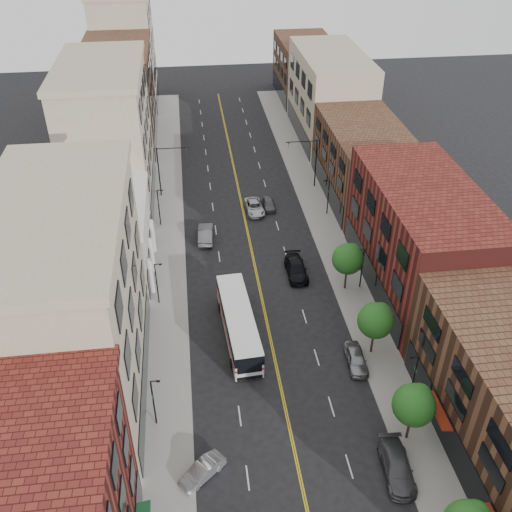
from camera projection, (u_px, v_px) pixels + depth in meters
name	position (u px, v px, depth m)	size (l,w,h in m)	color
ground	(304.00, 496.00, 42.45)	(220.00, 220.00, 0.00)	black
sidewalk_left	(169.00, 246.00, 69.91)	(4.00, 110.00, 0.15)	gray
sidewalk_right	(328.00, 235.00, 71.97)	(4.00, 110.00, 0.15)	gray
bldg_l_tanoffice	(72.00, 310.00, 46.16)	(10.00, 22.00, 18.00)	tan
bldg_l_white	(103.00, 241.00, 63.68)	(10.00, 14.00, 8.00)	silver
bldg_l_far_a	(109.00, 138.00, 74.69)	(10.00, 20.00, 18.00)	tan
bldg_l_far_b	(121.00, 98.00, 91.85)	(10.00, 20.00, 15.00)	#543121
bldg_l_far_c	(126.00, 52.00, 105.09)	(10.00, 16.00, 20.00)	tan
bldg_r_mid	(420.00, 239.00, 60.35)	(10.00, 22.00, 12.00)	#571B17
bldg_r_far_a	(364.00, 162.00, 78.04)	(10.00, 20.00, 10.00)	#543121
bldg_r_far_b	(330.00, 96.00, 94.01)	(10.00, 22.00, 14.00)	tan
bldg_r_far_c	(305.00, 69.00, 111.17)	(10.00, 18.00, 11.00)	#543121
tree_r_1	(415.00, 403.00, 44.39)	(3.40, 3.40, 5.59)	black
tree_r_2	(376.00, 319.00, 52.54)	(3.40, 3.40, 5.59)	black
tree_r_3	(349.00, 258.00, 60.69)	(3.40, 3.40, 5.59)	black
lamp_l_1	(154.00, 400.00, 46.15)	(0.81, 0.55, 5.05)	black
lamp_l_2	(157.00, 281.00, 59.19)	(0.81, 0.55, 5.05)	black
lamp_l_3	(159.00, 206.00, 72.23)	(0.81, 0.55, 5.05)	black
lamp_r_1	(414.00, 375.00, 48.41)	(0.81, 0.55, 5.05)	black
lamp_r_2	(362.00, 266.00, 61.45)	(0.81, 0.55, 5.05)	black
lamp_r_3	(328.00, 195.00, 74.49)	(0.81, 0.55, 5.05)	black
signal_mast_left	(164.00, 166.00, 77.87)	(4.49, 0.18, 7.20)	black
signal_mast_right	(311.00, 158.00, 79.99)	(4.49, 0.18, 7.20)	black
city_bus	(239.00, 322.00, 55.68)	(3.54, 12.46, 3.17)	silver
car_angle_b	(202.00, 471.00, 43.46)	(1.35, 3.88, 1.28)	#B7BBC0
car_parked_mid	(397.00, 467.00, 43.57)	(2.16, 5.30, 1.54)	#454549
car_parked_far	(356.00, 359.00, 53.08)	(1.74, 4.33, 1.48)	gray
car_lane_behind	(205.00, 234.00, 70.76)	(1.74, 5.00, 1.65)	#4C4B50
car_lane_a	(296.00, 269.00, 64.75)	(2.20, 5.42, 1.57)	black
car_lane_b	(254.00, 207.00, 76.49)	(2.30, 4.99, 1.39)	#B4B6BD
car_lane_c	(269.00, 204.00, 77.28)	(1.51, 3.75, 1.28)	#525257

